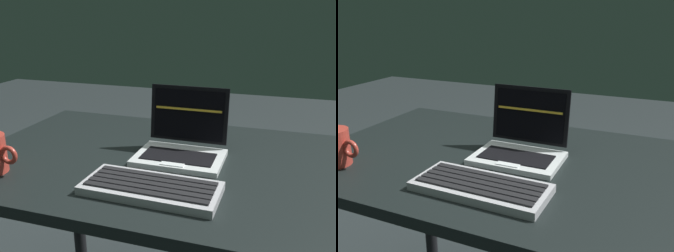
{
  "view_description": "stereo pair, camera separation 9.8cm",
  "coord_description": "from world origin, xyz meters",
  "views": [
    {
      "loc": [
        0.21,
        -0.9,
        1.11
      ],
      "look_at": [
        -0.08,
        -0.01,
        0.81
      ],
      "focal_mm": 38.81,
      "sensor_mm": 36.0,
      "label": 1
    },
    {
      "loc": [
        0.3,
        -0.87,
        1.11
      ],
      "look_at": [
        -0.08,
        -0.01,
        0.81
      ],
      "focal_mm": 38.81,
      "sensor_mm": 36.0,
      "label": 2
    }
  ],
  "objects": [
    {
      "name": "external_keyboard",
      "position": [
        -0.06,
        -0.2,
        0.72
      ],
      "size": [
        0.32,
        0.14,
        0.02
      ],
      "color": "#B6B7BD",
      "rests_on": "desk"
    },
    {
      "name": "laptop_front",
      "position": [
        -0.05,
        0.03,
        0.74
      ],
      "size": [
        0.25,
        0.19,
        0.19
      ],
      "color": "silver",
      "rests_on": "desk"
    },
    {
      "name": "desk",
      "position": [
        0.0,
        0.0,
        0.61
      ],
      "size": [
        1.31,
        0.71,
        0.7
      ],
      "color": "black",
      "rests_on": "ground"
    }
  ]
}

